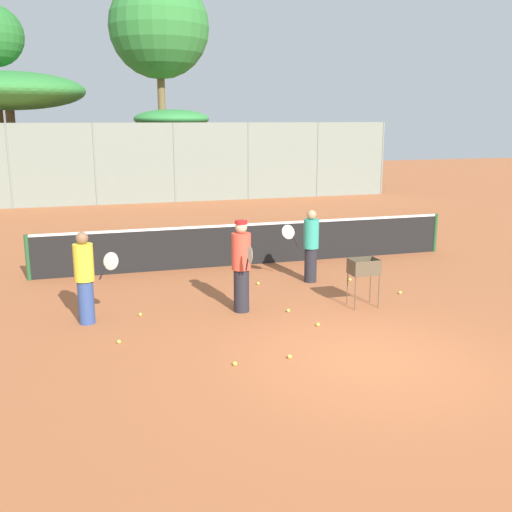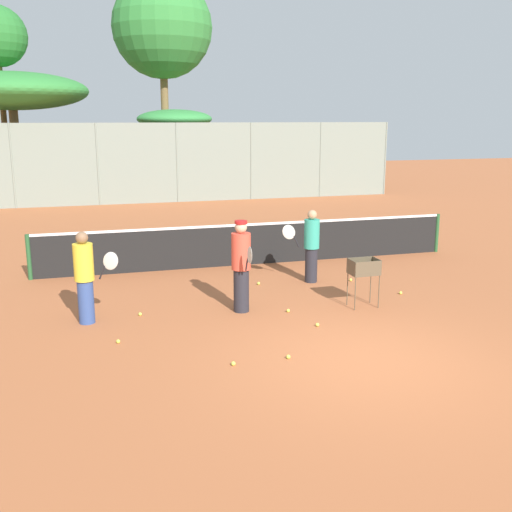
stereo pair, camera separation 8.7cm
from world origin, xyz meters
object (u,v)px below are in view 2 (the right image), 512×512
at_px(tennis_net, 252,243).
at_px(player_red_cap, 311,245).
at_px(player_yellow_shirt, 85,277).
at_px(ball_cart, 364,271).
at_px(parked_car, 155,180).
at_px(player_white_outfit, 241,265).

height_order(tennis_net, player_red_cap, player_red_cap).
distance_m(player_yellow_shirt, ball_cart, 5.32).
xyz_separation_m(tennis_net, parked_car, (-0.58, 15.71, 0.10)).
bearing_deg(ball_cart, tennis_net, 106.24).
distance_m(player_yellow_shirt, parked_car, 19.51).
relative_size(tennis_net, player_yellow_shirt, 6.36).
height_order(player_red_cap, parked_car, player_red_cap).
relative_size(player_red_cap, ball_cart, 1.72).
height_order(tennis_net, ball_cart, tennis_net).
distance_m(tennis_net, parked_car, 15.72).
bearing_deg(player_yellow_shirt, player_red_cap, 46.41).
bearing_deg(tennis_net, player_red_cap, -67.41).
height_order(player_white_outfit, player_red_cap, player_white_outfit).
height_order(tennis_net, parked_car, parked_car).
distance_m(player_white_outfit, player_red_cap, 2.64).
bearing_deg(player_red_cap, player_white_outfit, 46.59).
xyz_separation_m(player_white_outfit, parked_car, (0.67, 19.33, -0.27)).
bearing_deg(player_white_outfit, player_red_cap, 126.54).
relative_size(tennis_net, ball_cart, 11.19).
xyz_separation_m(player_red_cap, parked_car, (-1.40, 17.69, -0.19)).
xyz_separation_m(tennis_net, player_red_cap, (0.83, -1.98, 0.30)).
relative_size(player_yellow_shirt, parked_car, 0.41).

